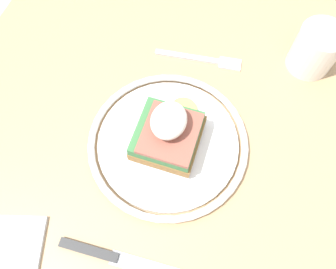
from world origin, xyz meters
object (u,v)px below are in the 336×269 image
sandwich (168,132)px  fork (203,59)px  cup (316,49)px  knife (116,258)px  plate (168,142)px

sandwich → fork: size_ratio=0.83×
sandwich → cup: 0.27m
sandwich → fork: 0.17m
knife → cup: size_ratio=2.49×
fork → cup: cup is taller
plate → sandwich: size_ratio=1.93×
plate → fork: size_ratio=1.60×
plate → sandwich: (-0.00, 0.00, 0.03)m
plate → sandwich: 0.03m
fork → knife: 0.33m
plate → knife: plate is taller
knife → cup: (-0.38, 0.19, 0.04)m
sandwich → plate: bearing=-43.7°
sandwich → knife: bearing=-4.9°
cup → knife: bearing=-26.5°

